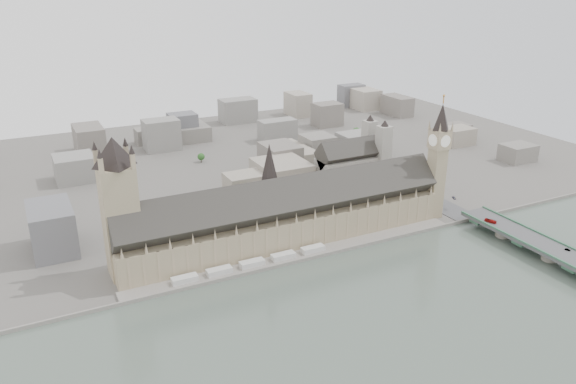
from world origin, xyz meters
name	(u,v)px	position (x,y,z in m)	size (l,w,h in m)	color
ground	(297,253)	(0.00, 0.00, 0.00)	(900.00, 900.00, 0.00)	#595651
river_thames	(445,384)	(0.00, -165.00, 0.00)	(600.00, 600.00, 0.00)	#4B594F
embankment_wall	(306,259)	(0.00, -15.00, 1.50)	(600.00, 1.50, 3.00)	gray
river_terrace	(301,256)	(0.00, -7.50, 1.00)	(270.00, 15.00, 2.00)	gray
terrace_tents	(252,263)	(-40.00, -7.00, 4.00)	(118.00, 7.00, 4.00)	silver
palace_of_westminster	(285,216)	(0.00, 19.70, 22.71)	(265.00, 40.73, 55.44)	#988A67
elizabeth_tower	(438,153)	(138.00, 8.00, 58.09)	(17.00, 17.00, 107.50)	#988A67
victoria_tower	(119,201)	(-122.00, 26.00, 55.20)	(30.00, 30.00, 100.00)	#988A67
central_tower	(270,173)	(-10.00, 26.00, 57.92)	(13.00, 13.00, 48.00)	gray
westminster_bridge	(542,250)	(162.00, -87.50, 5.12)	(25.00, 325.00, 10.25)	#474749
westminster_abbey	(353,166)	(110.92, 95.00, 25.08)	(68.00, 36.00, 64.00)	#9C968C
city_skyline_inland	(195,147)	(0.00, 245.00, 19.00)	(720.00, 360.00, 38.00)	gray
park_trees	(253,218)	(-10.00, 60.00, 7.50)	(110.00, 30.00, 15.00)	#1E4518
red_bus_north	(490,221)	(155.51, -41.23, 11.57)	(2.21, 9.44, 2.63)	#AE1713
car_silver	(568,250)	(168.55, -103.28, 10.89)	(1.35, 3.86, 1.27)	gray
car_approach	(454,198)	(165.28, 11.73, 11.07)	(2.31, 5.67, 1.65)	gray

